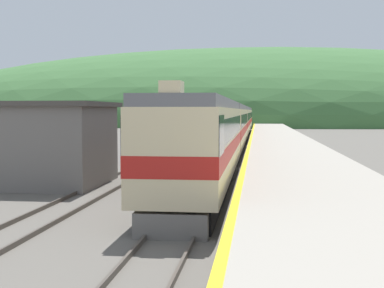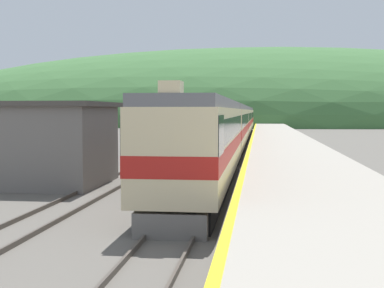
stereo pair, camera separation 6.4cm
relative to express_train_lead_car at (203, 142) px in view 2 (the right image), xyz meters
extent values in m
cube|color=#4C443D|center=(-0.72, 43.14, -2.26)|extent=(0.08, 180.00, 0.16)
cube|color=#4C443D|center=(0.72, 43.14, -2.26)|extent=(0.08, 180.00, 0.16)
cube|color=#4C443D|center=(-5.57, 43.14, -2.26)|extent=(0.08, 180.00, 0.16)
cube|color=#4C443D|center=(-4.14, 43.14, -2.26)|extent=(0.08, 180.00, 0.16)
cube|color=#9E9689|center=(4.73, 23.14, -1.79)|extent=(5.92, 140.00, 1.09)
cube|color=yellow|center=(1.88, 23.14, -1.24)|extent=(0.24, 140.00, 0.01)
ellipsoid|color=#3D6B38|center=(0.00, 137.76, -2.34)|extent=(226.05, 101.72, 44.12)
cube|color=slate|center=(-9.55, 1.48, -0.35)|extent=(8.59, 6.06, 3.98)
cube|color=#47423D|center=(-9.55, 1.48, 1.76)|extent=(9.09, 6.56, 0.24)
cube|color=black|center=(0.00, 0.23, -1.92)|extent=(2.33, 18.26, 0.85)
cube|color=beige|center=(0.00, 0.23, 0.02)|extent=(2.84, 19.43, 3.03)
cube|color=red|center=(0.00, 0.23, -0.22)|extent=(2.87, 19.45, 0.67)
cube|color=black|center=(0.00, 0.23, 0.69)|extent=(2.87, 18.26, 0.91)
cube|color=slate|center=(0.00, 0.23, 1.74)|extent=(2.67, 19.43, 0.40)
cube|color=black|center=(0.00, -8.35, 0.69)|extent=(2.88, 2.20, 1.21)
cube|color=beige|center=(0.00, -9.03, 2.12)|extent=(0.64, 0.80, 0.36)
cube|color=slate|center=(0.00, -9.28, -1.96)|extent=(2.22, 0.40, 0.77)
cube|color=black|center=(0.00, 22.22, -1.92)|extent=(2.33, 21.37, 0.85)
cube|color=beige|center=(0.00, 22.22, 0.02)|extent=(2.84, 22.74, 3.03)
cube|color=red|center=(0.00, 22.22, -0.22)|extent=(2.87, 22.76, 0.67)
cube|color=black|center=(0.00, 22.22, 0.69)|extent=(2.87, 21.37, 0.91)
cube|color=slate|center=(0.00, 22.22, 1.74)|extent=(2.67, 22.74, 0.40)
cube|color=black|center=(0.00, 45.85, -1.92)|extent=(2.33, 21.37, 0.85)
cube|color=beige|center=(0.00, 45.85, 0.02)|extent=(2.84, 22.74, 3.03)
cube|color=red|center=(0.00, 45.85, -0.22)|extent=(2.87, 22.76, 0.67)
cube|color=black|center=(0.00, 45.85, 0.69)|extent=(2.87, 21.37, 0.91)
cube|color=slate|center=(0.00, 45.85, 1.74)|extent=(2.67, 22.74, 0.40)
cube|color=black|center=(0.00, 69.49, -1.92)|extent=(2.33, 21.37, 0.85)
cube|color=beige|center=(0.00, 69.49, 0.02)|extent=(2.84, 22.74, 3.03)
cube|color=red|center=(0.00, 69.49, -0.22)|extent=(2.87, 22.76, 0.67)
cube|color=black|center=(0.00, 69.49, 0.69)|extent=(2.87, 21.37, 0.91)
cube|color=slate|center=(0.00, 69.49, 1.74)|extent=(2.67, 22.74, 0.40)
cube|color=black|center=(-4.86, 30.70, -1.94)|extent=(2.46, 33.10, 0.80)
cube|color=#334784|center=(-4.86, 30.70, -0.05)|extent=(2.90, 34.47, 2.99)
camera|label=1|loc=(2.51, -24.58, 1.43)|focal=50.00mm
camera|label=2|loc=(2.58, -24.57, 1.43)|focal=50.00mm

